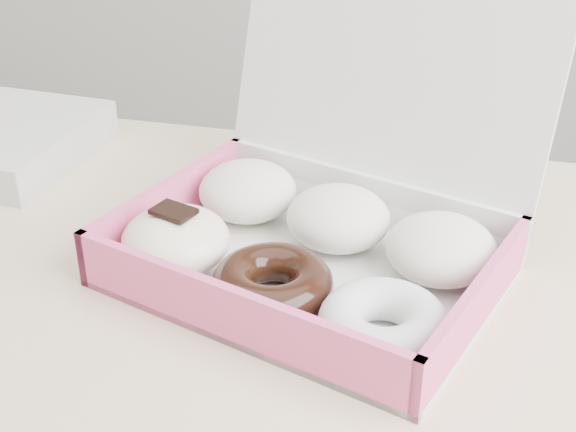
# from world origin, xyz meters

# --- Properties ---
(table) EXTENTS (1.20, 0.80, 0.75)m
(table) POSITION_xyz_m (0.00, 0.00, 0.67)
(table) COLOR #CFB388
(table) RESTS_ON ground
(donut_box) EXTENTS (0.41, 0.39, 0.24)m
(donut_box) POSITION_xyz_m (0.11, 0.11, 0.79)
(donut_box) COLOR silver
(donut_box) RESTS_ON table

